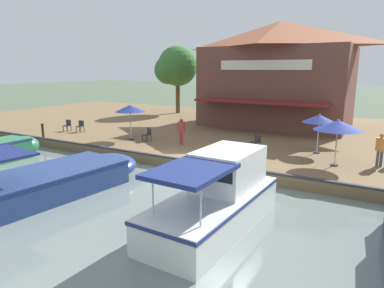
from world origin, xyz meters
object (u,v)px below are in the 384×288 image
(patio_umbrella_near_quay_edge, at_px, (338,125))
(mooring_post, at_px, (43,131))
(patio_umbrella_far_corner, at_px, (319,119))
(tree_upstream_bank, at_px, (175,67))
(cafe_chair_facing_river, at_px, (80,126))
(cafe_chair_mid_patio, at_px, (256,141))
(cafe_chair_beside_entrance, at_px, (148,134))
(waterfront_restaurant, at_px, (278,74))
(cafe_chair_under_first_umbrella, at_px, (68,125))
(motorboat_mid_row, at_px, (224,195))
(person_near_entrance, at_px, (381,146))
(person_at_quay_edge, at_px, (181,128))
(patio_umbrella_mid_patio_left, at_px, (130,108))
(motorboat_nearest_quay, at_px, (50,181))

(patio_umbrella_near_quay_edge, xyz_separation_m, mooring_post, (2.63, -18.21, -1.49))
(patio_umbrella_far_corner, relative_size, tree_upstream_bank, 0.32)
(patio_umbrella_far_corner, xyz_separation_m, cafe_chair_facing_river, (1.96, -16.55, -1.47))
(cafe_chair_mid_patio, xyz_separation_m, mooring_post, (4.16, -13.68, 0.03))
(tree_upstream_bank, bearing_deg, cafe_chair_beside_entrance, 25.54)
(waterfront_restaurant, xyz_separation_m, mooring_post, (13.58, -12.03, -3.74))
(cafe_chair_under_first_umbrella, xyz_separation_m, motorboat_mid_row, (7.27, 16.32, -0.10))
(cafe_chair_mid_patio, xyz_separation_m, person_near_entrance, (0.64, 6.41, 0.53))
(patio_umbrella_near_quay_edge, xyz_separation_m, cafe_chair_mid_patio, (-1.54, -4.54, -1.52))
(waterfront_restaurant, xyz_separation_m, tree_upstream_bank, (-2.46, -11.59, 0.54))
(mooring_post, bearing_deg, cafe_chair_under_first_umbrella, -165.24)
(waterfront_restaurant, xyz_separation_m, cafe_chair_beside_entrance, (10.83, -5.24, -3.77))
(person_at_quay_edge, distance_m, tree_upstream_bank, 16.22)
(cafe_chair_mid_patio, bearing_deg, patio_umbrella_mid_patio_left, -79.41)
(tree_upstream_bank, bearing_deg, person_near_entrance, 57.50)
(cafe_chair_beside_entrance, bearing_deg, cafe_chair_mid_patio, 101.59)
(patio_umbrella_far_corner, bearing_deg, mooring_post, -74.00)
(patio_umbrella_mid_patio_left, height_order, person_at_quay_edge, patio_umbrella_mid_patio_left)
(waterfront_restaurant, distance_m, cafe_chair_mid_patio, 10.28)
(cafe_chair_facing_river, height_order, motorboat_mid_row, motorboat_mid_row)
(person_at_quay_edge, height_order, mooring_post, person_at_quay_edge)
(person_at_quay_edge, relative_size, motorboat_mid_row, 0.24)
(cafe_chair_beside_entrance, xyz_separation_m, person_near_entrance, (-0.77, 13.30, 0.53))
(tree_upstream_bank, bearing_deg, mooring_post, -1.57)
(waterfront_restaurant, xyz_separation_m, patio_umbrella_far_corner, (8.71, 4.95, -2.30))
(person_at_quay_edge, bearing_deg, cafe_chair_under_first_umbrella, -88.41)
(patio_umbrella_far_corner, xyz_separation_m, cafe_chair_beside_entrance, (2.12, -10.19, -1.47))
(cafe_chair_facing_river, distance_m, mooring_post, 2.93)
(patio_umbrella_near_quay_edge, xyz_separation_m, motorboat_mid_row, (7.22, -2.60, -1.62))
(mooring_post, distance_m, tree_upstream_bank, 16.61)
(patio_umbrella_mid_patio_left, relative_size, cafe_chair_under_first_umbrella, 2.75)
(patio_umbrella_near_quay_edge, distance_m, person_at_quay_edge, 9.02)
(cafe_chair_beside_entrance, relative_size, tree_upstream_bank, 0.12)
(cafe_chair_under_first_umbrella, xyz_separation_m, motorboat_nearest_quay, (8.68, 9.05, -0.40))
(tree_upstream_bank, bearing_deg, waterfront_restaurant, 78.04)
(cafe_chair_beside_entrance, bearing_deg, motorboat_nearest_quay, 10.10)
(person_at_quay_edge, relative_size, mooring_post, 1.66)
(patio_umbrella_mid_patio_left, xyz_separation_m, person_near_entrance, (-0.89, 14.59, -1.06))
(cafe_chair_facing_river, bearing_deg, motorboat_mid_row, 63.73)
(patio_umbrella_near_quay_edge, bearing_deg, patio_umbrella_mid_patio_left, -90.04)
(cafe_chair_facing_river, relative_size, person_near_entrance, 0.52)
(motorboat_mid_row, distance_m, mooring_post, 16.28)
(cafe_chair_beside_entrance, height_order, cafe_chair_mid_patio, same)
(patio_umbrella_near_quay_edge, bearing_deg, waterfront_restaurant, -150.57)
(cafe_chair_mid_patio, bearing_deg, tree_upstream_bank, -131.89)
(motorboat_mid_row, xyz_separation_m, tree_upstream_bank, (-20.63, -15.18, 4.41))
(patio_umbrella_mid_patio_left, xyz_separation_m, cafe_chair_under_first_umbrella, (-0.05, -6.20, -1.60))
(cafe_chair_under_first_umbrella, distance_m, cafe_chair_facing_river, 1.15)
(patio_umbrella_near_quay_edge, height_order, cafe_chair_beside_entrance, patio_umbrella_near_quay_edge)
(cafe_chair_beside_entrance, xyz_separation_m, person_at_quay_edge, (-0.21, 2.47, 0.55))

